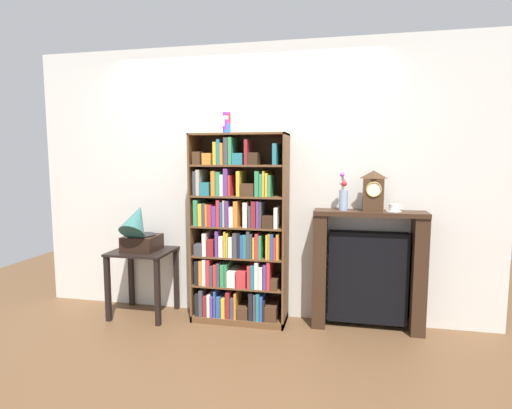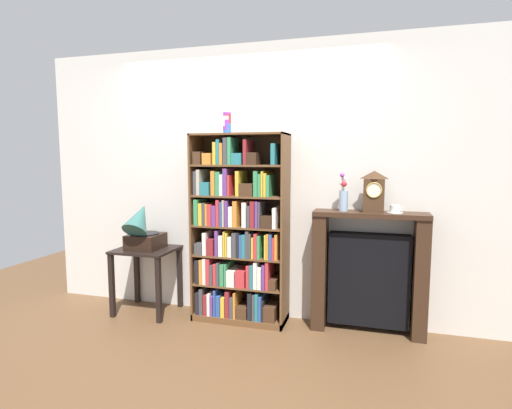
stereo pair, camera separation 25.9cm
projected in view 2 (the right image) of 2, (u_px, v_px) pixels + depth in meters
The scene contains 10 objects.
ground_plane at pixel (237, 324), 3.78m from camera, with size 7.51×6.40×0.02m, color brown.
wall_back at pixel (257, 183), 3.91m from camera, with size 4.51×0.08×2.60m, color silver.
bookshelf at pixel (238, 238), 3.78m from camera, with size 0.88×0.35×1.76m.
cup_stack at pixel (227, 123), 3.67m from camera, with size 0.07×0.07×0.19m.
side_table_left at pixel (146, 263), 4.02m from camera, with size 0.57×0.50×0.65m.
gramophone at pixel (142, 229), 3.93m from camera, with size 0.31×0.44×0.51m.
fireplace_mantel at pixel (368, 273), 3.56m from camera, with size 0.97×0.26×1.07m.
mantel_clock at pixel (374, 191), 3.45m from camera, with size 0.17×0.13×0.35m.
flower_vase at pixel (343, 196), 3.52m from camera, with size 0.08×0.09×0.34m.
teacup_with_saucer at pixel (395, 209), 3.42m from camera, with size 0.13×0.13×0.07m.
Camera 2 is at (1.18, -3.44, 1.53)m, focal length 28.40 mm.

